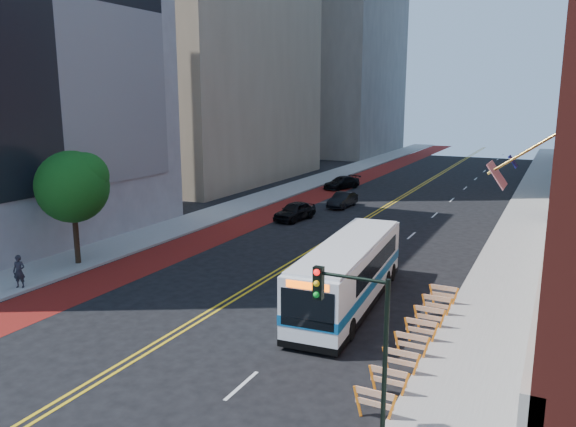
{
  "coord_description": "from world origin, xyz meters",
  "views": [
    {
      "loc": [
        14.16,
        -17.38,
        9.89
      ],
      "look_at": [
        1.7,
        8.0,
        3.98
      ],
      "focal_mm": 35.0,
      "sensor_mm": 36.0,
      "label": 1
    }
  ],
  "objects_px": {
    "car_a": "(295,211)",
    "traffic_signal": "(355,324)",
    "car_b": "(343,200)",
    "car_c": "(342,183)",
    "street_tree": "(73,184)",
    "pedestrian": "(19,271)",
    "transit_bus": "(349,272)"
  },
  "relations": [
    {
      "from": "car_a",
      "to": "pedestrian",
      "type": "bearing_deg",
      "value": -96.69
    },
    {
      "from": "street_tree",
      "to": "traffic_signal",
      "type": "bearing_deg",
      "value": -24.82
    },
    {
      "from": "street_tree",
      "to": "car_b",
      "type": "relative_size",
      "value": 1.63
    },
    {
      "from": "street_tree",
      "to": "traffic_signal",
      "type": "distance_m",
      "value": 22.79
    },
    {
      "from": "traffic_signal",
      "to": "car_b",
      "type": "xyz_separation_m",
      "value": [
        -12.9,
        33.34,
        -3.05
      ]
    },
    {
      "from": "car_a",
      "to": "traffic_signal",
      "type": "bearing_deg",
      "value": -53.7
    },
    {
      "from": "traffic_signal",
      "to": "car_b",
      "type": "bearing_deg",
      "value": 111.16
    },
    {
      "from": "car_b",
      "to": "car_c",
      "type": "distance_m",
      "value": 10.46
    },
    {
      "from": "car_b",
      "to": "pedestrian",
      "type": "height_order",
      "value": "pedestrian"
    },
    {
      "from": "car_a",
      "to": "car_b",
      "type": "distance_m",
      "value": 6.98
    },
    {
      "from": "street_tree",
      "to": "transit_bus",
      "type": "distance_m",
      "value": 17.07
    },
    {
      "from": "street_tree",
      "to": "car_c",
      "type": "relative_size",
      "value": 1.45
    },
    {
      "from": "car_c",
      "to": "street_tree",
      "type": "bearing_deg",
      "value": -75.68
    },
    {
      "from": "transit_bus",
      "to": "car_b",
      "type": "distance_m",
      "value": 24.61
    },
    {
      "from": "street_tree",
      "to": "car_a",
      "type": "distance_m",
      "value": 18.54
    },
    {
      "from": "traffic_signal",
      "to": "pedestrian",
      "type": "xyz_separation_m",
      "value": [
        -20.01,
        4.94,
        -2.71
      ]
    },
    {
      "from": "street_tree",
      "to": "transit_bus",
      "type": "xyz_separation_m",
      "value": [
        16.73,
        0.89,
        -3.26
      ]
    },
    {
      "from": "car_b",
      "to": "transit_bus",
      "type": "bearing_deg",
      "value": -66.16
    },
    {
      "from": "car_a",
      "to": "pedestrian",
      "type": "height_order",
      "value": "pedestrian"
    },
    {
      "from": "transit_bus",
      "to": "car_c",
      "type": "height_order",
      "value": "transit_bus"
    },
    {
      "from": "car_b",
      "to": "street_tree",
      "type": "bearing_deg",
      "value": -105.64
    },
    {
      "from": "car_b",
      "to": "car_c",
      "type": "xyz_separation_m",
      "value": [
        -3.79,
        9.75,
        -0.0
      ]
    },
    {
      "from": "street_tree",
      "to": "car_b",
      "type": "bearing_deg",
      "value": 71.94
    },
    {
      "from": "traffic_signal",
      "to": "car_a",
      "type": "xyz_separation_m",
      "value": [
        -14.48,
        26.54,
        -2.98
      ]
    },
    {
      "from": "traffic_signal",
      "to": "car_c",
      "type": "relative_size",
      "value": 1.1
    },
    {
      "from": "transit_bus",
      "to": "pedestrian",
      "type": "relative_size",
      "value": 6.74
    },
    {
      "from": "traffic_signal",
      "to": "transit_bus",
      "type": "bearing_deg",
      "value": 110.58
    },
    {
      "from": "street_tree",
      "to": "pedestrian",
      "type": "xyz_separation_m",
      "value": [
        0.64,
        -4.62,
        -3.9
      ]
    },
    {
      "from": "car_b",
      "to": "pedestrian",
      "type": "relative_size",
      "value": 2.37
    },
    {
      "from": "car_a",
      "to": "car_c",
      "type": "bearing_deg",
      "value": 105.29
    },
    {
      "from": "street_tree",
      "to": "pedestrian",
      "type": "height_order",
      "value": "street_tree"
    },
    {
      "from": "traffic_signal",
      "to": "car_c",
      "type": "distance_m",
      "value": 46.31
    }
  ]
}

